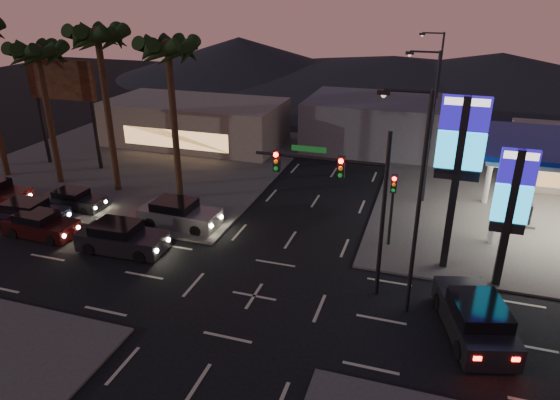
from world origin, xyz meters
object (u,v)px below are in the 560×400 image
(pylon_sign_tall, at_px, (460,151))
(car_lane_b_mid, at_px, (75,200))
(pylon_sign_short, at_px, (512,199))
(car_lane_a_front, at_px, (122,238))
(car_lane_a_mid, at_px, (41,225))
(car_lane_b_front, at_px, (179,214))
(suv_station, at_px, (475,318))
(car_lane_a_rear, at_px, (29,214))
(traffic_signal_mast, at_px, (346,188))

(pylon_sign_tall, height_order, car_lane_b_mid, pylon_sign_tall)
(pylon_sign_short, height_order, car_lane_a_front, pylon_sign_short)
(pylon_sign_short, height_order, car_lane_b_mid, pylon_sign_short)
(car_lane_a_mid, height_order, car_lane_b_mid, car_lane_a_mid)
(pylon_sign_tall, relative_size, car_lane_b_mid, 2.22)
(car_lane_a_front, height_order, car_lane_b_front, car_lane_b_front)
(pylon_sign_short, distance_m, suv_station, 5.89)
(car_lane_a_rear, bearing_deg, pylon_sign_short, 2.90)
(pylon_sign_tall, distance_m, car_lane_a_mid, 23.64)
(car_lane_b_front, height_order, suv_station, suv_station)
(car_lane_a_mid, distance_m, car_lane_b_front, 8.02)
(traffic_signal_mast, relative_size, car_lane_b_front, 1.57)
(car_lane_a_front, distance_m, car_lane_a_rear, 7.44)
(traffic_signal_mast, bearing_deg, suv_station, -16.46)
(car_lane_b_front, bearing_deg, car_lane_a_mid, -153.04)
(traffic_signal_mast, distance_m, car_lane_b_mid, 19.56)
(car_lane_a_mid, height_order, car_lane_b_front, car_lane_b_front)
(pylon_sign_short, bearing_deg, car_lane_a_front, -172.70)
(pylon_sign_short, bearing_deg, suv_station, -105.67)
(pylon_sign_tall, xyz_separation_m, car_lane_a_mid, (-22.69, -3.39, -5.73))
(car_lane_b_mid, relative_size, suv_station, 0.73)
(car_lane_b_front, relative_size, car_lane_b_mid, 1.26)
(pylon_sign_short, distance_m, traffic_signal_mast, 7.69)
(car_lane_a_mid, xyz_separation_m, car_lane_b_mid, (-0.65, 3.82, -0.06))
(car_lane_a_front, height_order, car_lane_a_mid, car_lane_a_front)
(car_lane_a_front, xyz_separation_m, car_lane_a_rear, (-7.35, 1.14, -0.05))
(car_lane_a_front, bearing_deg, car_lane_b_front, 67.87)
(car_lane_a_rear, relative_size, car_lane_b_mid, 1.17)
(traffic_signal_mast, bearing_deg, car_lane_b_front, 160.80)
(pylon_sign_tall, bearing_deg, car_lane_a_mid, -171.51)
(car_lane_a_mid, bearing_deg, suv_station, -4.55)
(car_lane_a_mid, height_order, car_lane_a_rear, car_lane_a_rear)
(traffic_signal_mast, height_order, car_lane_b_mid, traffic_signal_mast)
(car_lane_b_front, height_order, car_lane_b_mid, car_lane_b_front)
(pylon_sign_short, height_order, suv_station, pylon_sign_short)
(pylon_sign_short, relative_size, suv_station, 1.25)
(car_lane_a_front, bearing_deg, car_lane_a_rear, 171.16)
(car_lane_a_rear, distance_m, car_lane_b_mid, 3.00)
(car_lane_b_front, distance_m, car_lane_b_mid, 7.80)
(car_lane_a_front, height_order, car_lane_b_mid, car_lane_a_front)
(car_lane_a_rear, distance_m, car_lane_b_front, 9.26)
(car_lane_b_mid, bearing_deg, pylon_sign_short, -3.18)
(car_lane_a_front, bearing_deg, traffic_signal_mast, -0.02)
(traffic_signal_mast, xyz_separation_m, car_lane_a_front, (-12.33, 0.00, -4.47))
(pylon_sign_tall, height_order, car_lane_a_rear, pylon_sign_tall)
(car_lane_a_front, bearing_deg, pylon_sign_tall, 11.61)
(traffic_signal_mast, bearing_deg, pylon_sign_short, 19.13)
(traffic_signal_mast, distance_m, suv_station, 7.69)
(traffic_signal_mast, xyz_separation_m, car_lane_a_mid, (-17.94, 0.13, -4.56))
(car_lane_b_mid, bearing_deg, car_lane_b_front, -1.36)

